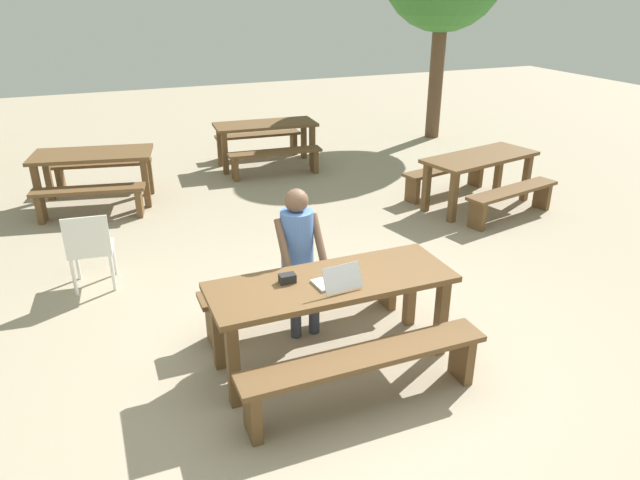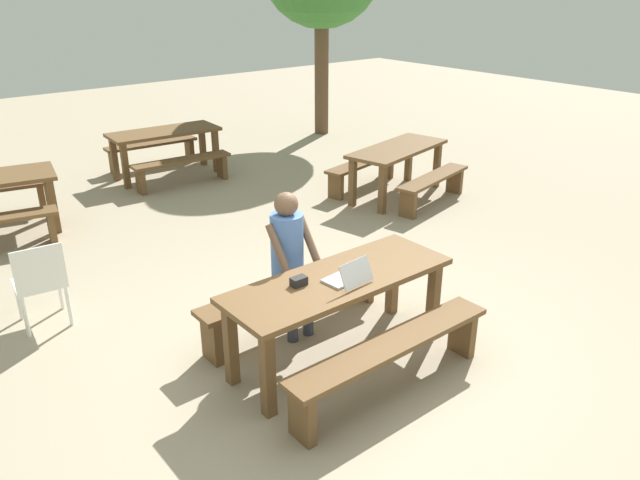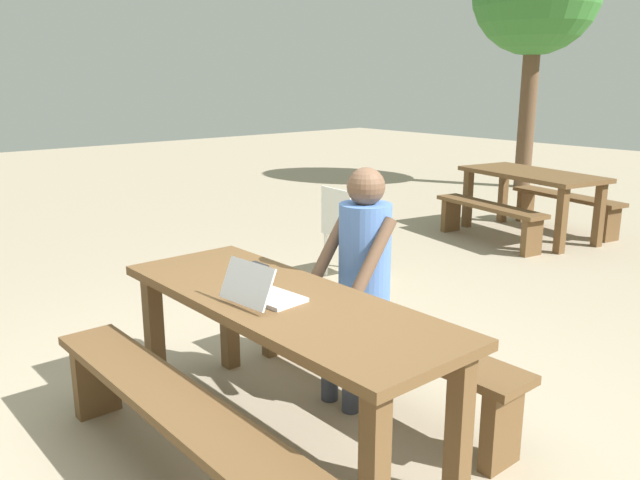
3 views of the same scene
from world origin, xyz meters
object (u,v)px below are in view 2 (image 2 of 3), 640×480
object	(u,v)px
person_seated	(290,254)
plastic_chair	(40,282)
picnic_table_front	(339,290)
small_pouch	(299,281)
picnic_table_rear	(398,155)
laptop	(348,276)
picnic_table_distant	(165,138)

from	to	relation	value
person_seated	plastic_chair	xyz separation A→B (m)	(-1.75, 1.53, -0.33)
picnic_table_front	small_pouch	size ratio (longest dim) A/B	15.57
person_seated	picnic_table_rear	size ratio (longest dim) A/B	0.74
picnic_table_front	plastic_chair	world-z (taller)	plastic_chair
picnic_table_front	person_seated	xyz separation A→B (m)	(-0.07, 0.60, 0.14)
laptop	picnic_table_rear	bearing A→B (deg)	-146.00
picnic_table_rear	laptop	bearing A→B (deg)	-153.12
picnic_table_rear	picnic_table_distant	xyz separation A→B (m)	(-2.23, 3.09, 0.01)
picnic_table_rear	small_pouch	bearing A→B (deg)	-157.85
picnic_table_front	laptop	world-z (taller)	laptop
picnic_table_distant	small_pouch	bearing A→B (deg)	-101.90
picnic_table_distant	person_seated	bearing A→B (deg)	-100.44
laptop	small_pouch	distance (m)	0.41
plastic_chair	picnic_table_rear	distance (m)	5.31
picnic_table_front	laptop	size ratio (longest dim) A/B	5.84
plastic_chair	picnic_table_distant	bearing A→B (deg)	-123.89
small_pouch	plastic_chair	distance (m)	2.53
person_seated	picnic_table_rear	bearing A→B (deg)	30.81
picnic_table_front	laptop	xyz separation A→B (m)	(-0.00, -0.12, 0.17)
plastic_chair	picnic_table_front	bearing A→B (deg)	136.27
small_pouch	picnic_table_distant	world-z (taller)	small_pouch
picnic_table_front	small_pouch	world-z (taller)	small_pouch
laptop	person_seated	bearing A→B (deg)	-90.19
picnic_table_front	small_pouch	distance (m)	0.40
picnic_table_front	picnic_table_rear	distance (m)	4.40
laptop	picnic_table_distant	world-z (taller)	laptop
small_pouch	plastic_chair	xyz separation A→B (m)	(-1.46, 2.04, -0.35)
person_seated	picnic_table_rear	xyz separation A→B (m)	(3.53, 2.11, -0.17)
picnic_table_front	picnic_table_rear	bearing A→B (deg)	38.02
person_seated	picnic_table_rear	distance (m)	4.11
plastic_chair	small_pouch	bearing A→B (deg)	131.52
picnic_table_rear	picnic_table_distant	distance (m)	3.81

